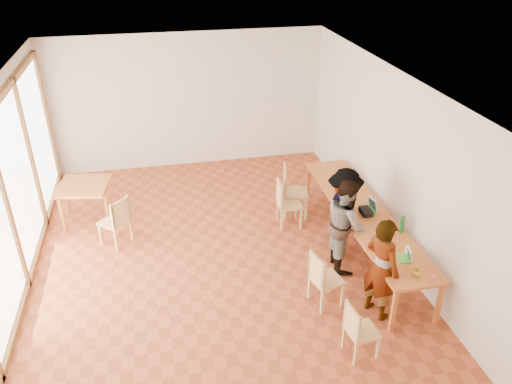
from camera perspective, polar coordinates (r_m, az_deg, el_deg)
ground at (r=8.41m, az=-4.59°, el=-8.12°), size 8.00×8.00×0.00m
wall_back at (r=11.29m, az=-7.78°, el=10.22°), size 6.00×0.10×3.00m
wall_right at (r=8.45m, az=15.58°, el=2.92°), size 0.10×8.00×3.00m
window_wall at (r=7.89m, az=-26.84°, el=-1.22°), size 0.10×8.00×3.00m
ceiling at (r=7.04m, az=-5.55°, el=12.01°), size 6.00×8.00×0.04m
communal_table at (r=8.54m, az=12.18°, el=-2.45°), size 0.80×4.00×0.75m
side_table at (r=9.73m, az=-19.09°, el=0.38°), size 0.90×0.90×0.75m
chair_near at (r=6.67m, az=11.47°, el=-14.82°), size 0.41×0.41×0.43m
chair_mid at (r=7.32m, az=7.54°, el=-9.39°), size 0.49×0.49×0.47m
chair_far at (r=9.10m, az=3.28°, el=-0.80°), size 0.44×0.44×0.48m
chair_empty at (r=9.42m, az=3.89°, el=0.68°), size 0.57×0.57×0.53m
chair_spare at (r=8.85m, az=-15.53°, el=-2.77°), size 0.60×0.60×0.49m
person_near at (r=7.18m, az=14.13°, el=-8.47°), size 0.58×0.68×1.57m
person_mid at (r=8.06m, az=10.23°, el=-3.61°), size 0.67×0.82×1.56m
person_far at (r=8.37m, az=9.93°, el=-2.29°), size 0.87×1.14×1.55m
laptop_near at (r=7.49m, az=16.83°, el=-7.04°), size 0.23×0.25×0.18m
laptop_mid at (r=8.55m, az=12.93°, el=-1.65°), size 0.27×0.29×0.22m
laptop_far at (r=9.42m, az=9.59°, el=1.66°), size 0.26×0.29×0.21m
yellow_mug at (r=7.23m, az=17.85°, el=-8.77°), size 0.12×0.12×0.09m
green_bottle at (r=8.04m, az=16.37°, el=-3.58°), size 0.07×0.07×0.28m
clear_glass at (r=7.64m, az=16.89°, el=-6.36°), size 0.07×0.07×0.09m
condiment_cup at (r=7.64m, az=14.80°, el=-6.18°), size 0.08×0.08×0.06m
pink_phone at (r=7.27m, az=19.62°, el=-9.18°), size 0.05×0.10×0.01m
black_pouch at (r=8.43m, az=12.44°, el=-2.18°), size 0.16×0.26×0.09m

